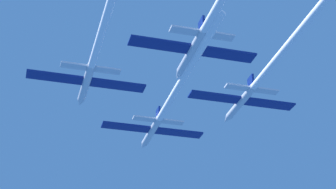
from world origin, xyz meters
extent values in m
cylinder|color=silver|center=(-0.01, 0.52, -1.01)|extent=(1.41, 12.85, 1.41)
cone|color=silver|center=(-0.01, 8.36, -1.01)|extent=(1.39, 2.83, 1.39)
ellipsoid|color=black|center=(-0.01, 3.34, -0.41)|extent=(0.99, 2.57, 0.71)
cube|color=navy|center=(-5.60, -0.13, -1.01)|extent=(9.77, 2.83, 0.31)
cube|color=navy|center=(5.58, -0.13, -1.01)|extent=(9.77, 2.83, 0.31)
cube|color=navy|center=(-0.01, -4.63, 0.73)|extent=(0.37, 2.31, 2.06)
cube|color=silver|center=(-2.92, -4.88, -1.01)|extent=(4.40, 1.70, 0.31)
cube|color=silver|center=(2.90, -4.88, -1.01)|extent=(4.40, 1.70, 0.31)
cylinder|color=white|center=(-0.01, -23.91, -1.01)|extent=(1.27, 35.99, 1.27)
cylinder|color=silver|center=(-15.83, -15.05, -0.33)|extent=(1.41, 12.85, 1.41)
cone|color=silver|center=(-15.83, -7.21, -0.33)|extent=(1.39, 2.83, 1.39)
ellipsoid|color=black|center=(-15.83, -12.23, 0.27)|extent=(0.99, 2.57, 0.71)
cube|color=navy|center=(-21.43, -15.70, -0.33)|extent=(9.77, 2.83, 0.31)
cube|color=navy|center=(-10.24, -15.70, -0.33)|extent=(9.77, 2.83, 0.31)
cube|color=navy|center=(-15.83, -20.20, 1.40)|extent=(0.37, 2.31, 2.06)
cube|color=silver|center=(-18.74, -20.45, -0.33)|extent=(4.40, 1.70, 0.31)
cube|color=silver|center=(-12.93, -20.45, -0.33)|extent=(4.40, 1.70, 0.31)
cylinder|color=silver|center=(14.00, -13.95, 0.45)|extent=(1.41, 12.85, 1.41)
cone|color=silver|center=(14.00, -6.11, 0.45)|extent=(1.39, 2.83, 1.39)
ellipsoid|color=black|center=(14.00, -11.12, 1.05)|extent=(0.99, 2.57, 0.71)
cube|color=navy|center=(8.41, -14.59, 0.45)|extent=(9.77, 2.83, 0.31)
cube|color=navy|center=(19.59, -14.59, 0.45)|extent=(9.77, 2.83, 0.31)
cube|color=navy|center=(14.00, -19.09, 2.18)|extent=(0.37, 2.31, 2.06)
cube|color=silver|center=(11.10, -19.35, 0.45)|extent=(4.40, 1.70, 0.31)
cube|color=silver|center=(16.91, -19.35, 0.45)|extent=(4.40, 1.70, 0.31)
cylinder|color=white|center=(14.00, -38.85, 0.45)|extent=(1.27, 36.95, 1.27)
cylinder|color=silver|center=(-0.88, -30.13, -0.43)|extent=(1.41, 12.85, 1.41)
cone|color=silver|center=(-0.88, -22.29, -0.43)|extent=(1.39, 2.83, 1.39)
ellipsoid|color=black|center=(-0.88, -27.31, 0.17)|extent=(0.99, 2.57, 0.71)
cube|color=navy|center=(-6.47, -30.78, -0.43)|extent=(9.77, 2.83, 0.31)
cube|color=navy|center=(4.71, -30.78, -0.43)|extent=(9.77, 2.83, 0.31)
cube|color=navy|center=(-0.88, -35.28, 1.31)|extent=(0.37, 2.31, 2.06)
cube|color=silver|center=(-3.78, -35.53, -0.43)|extent=(4.40, 1.70, 0.31)
cube|color=silver|center=(2.03, -35.53, -0.43)|extent=(4.40, 1.70, 0.31)
camera|label=1|loc=(-25.73, -107.10, -51.32)|focal=63.16mm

